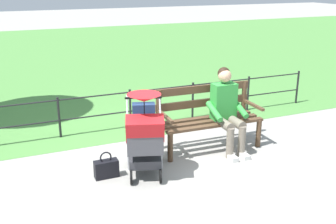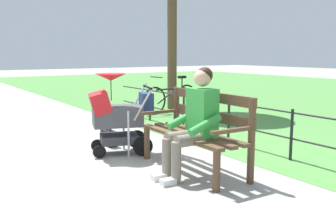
{
  "view_description": "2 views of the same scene",
  "coord_description": "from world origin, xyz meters",
  "px_view_note": "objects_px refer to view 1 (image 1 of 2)",
  "views": [
    {
      "loc": [
        2.03,
        5.07,
        2.55
      ],
      "look_at": [
        -0.12,
        0.03,
        0.71
      ],
      "focal_mm": 42.92,
      "sensor_mm": 36.0,
      "label": 1
    },
    {
      "loc": [
        -4.52,
        2.76,
        1.43
      ],
      "look_at": [
        -0.41,
        0.05,
        0.68
      ],
      "focal_mm": 41.14,
      "sensor_mm": 36.0,
      "label": 2
    }
  ],
  "objects_px": {
    "person_on_bench": "(227,108)",
    "stroller": "(145,133)",
    "park_bench": "(207,115)",
    "handbag": "(106,168)"
  },
  "relations": [
    {
      "from": "person_on_bench",
      "to": "stroller",
      "type": "height_order",
      "value": "person_on_bench"
    },
    {
      "from": "park_bench",
      "to": "handbag",
      "type": "height_order",
      "value": "park_bench"
    },
    {
      "from": "person_on_bench",
      "to": "stroller",
      "type": "relative_size",
      "value": 1.11
    },
    {
      "from": "park_bench",
      "to": "handbag",
      "type": "bearing_deg",
      "value": 13.25
    },
    {
      "from": "park_bench",
      "to": "stroller",
      "type": "distance_m",
      "value": 1.33
    },
    {
      "from": "stroller",
      "to": "park_bench",
      "type": "bearing_deg",
      "value": -157.26
    },
    {
      "from": "person_on_bench",
      "to": "park_bench",
      "type": "bearing_deg",
      "value": -47.11
    },
    {
      "from": "park_bench",
      "to": "stroller",
      "type": "relative_size",
      "value": 1.4
    },
    {
      "from": "stroller",
      "to": "handbag",
      "type": "height_order",
      "value": "stroller"
    },
    {
      "from": "person_on_bench",
      "to": "handbag",
      "type": "bearing_deg",
      "value": 5.48
    }
  ]
}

